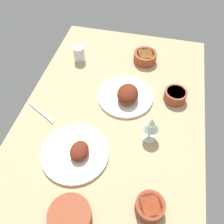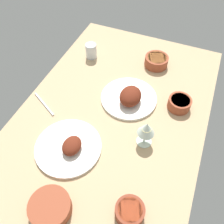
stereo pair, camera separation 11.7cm
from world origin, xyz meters
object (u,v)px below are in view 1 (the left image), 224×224
at_px(water_tumbler, 79,54).
at_px(bowl_sauce, 150,207).
at_px(bowl_soup, 145,57).
at_px(plate_center_main, 126,95).
at_px(bowl_onions, 175,95).
at_px(wine_glass, 151,125).
at_px(fork_loose, 41,113).
at_px(plate_near_viewer, 76,153).
at_px(bowl_cream, 70,216).

bearing_deg(water_tumbler, bowl_sauce, 34.02).
height_order(bowl_soup, bowl_sauce, bowl_soup).
xyz_separation_m(plate_center_main, bowl_onions, (-0.06, 0.24, 0.00)).
height_order(wine_glass, fork_loose, wine_glass).
height_order(bowl_sauce, water_tumbler, water_tumbler).
relative_size(plate_center_main, plate_near_viewer, 0.98).
height_order(plate_center_main, bowl_cream, plate_center_main).
distance_m(bowl_soup, wine_glass, 0.54).
bearing_deg(plate_center_main, bowl_cream, -8.04).
distance_m(bowl_sauce, fork_loose, 0.68).
relative_size(bowl_onions, fork_loose, 0.61).
distance_m(bowl_cream, wine_glass, 0.48).
bearing_deg(bowl_cream, fork_loose, -144.78).
height_order(plate_center_main, bowl_onions, plate_center_main).
xyz_separation_m(bowl_soup, bowl_onions, (0.27, 0.19, -0.00)).
relative_size(plate_near_viewer, bowl_onions, 2.59).
relative_size(plate_center_main, water_tumbler, 3.24).
distance_m(plate_center_main, bowl_onions, 0.25).
distance_m(bowl_onions, fork_loose, 0.69).
bearing_deg(bowl_sauce, bowl_onions, 174.58).
bearing_deg(bowl_soup, plate_center_main, -8.81).
bearing_deg(fork_loose, bowl_soup, 77.68).
relative_size(plate_center_main, wine_glass, 2.07).
relative_size(bowl_soup, wine_glass, 0.96).
bearing_deg(bowl_onions, bowl_sauce, -5.42).
bearing_deg(water_tumbler, bowl_soup, 101.17).
relative_size(bowl_cream, wine_glass, 1.13).
xyz_separation_m(bowl_sauce, bowl_cream, (0.10, -0.28, -0.00)).
xyz_separation_m(bowl_sauce, bowl_onions, (-0.58, 0.06, 0.00)).
relative_size(bowl_soup, water_tumbler, 1.51).
height_order(bowl_cream, fork_loose, bowl_cream).
bearing_deg(wine_glass, bowl_sauce, 7.90).
relative_size(bowl_sauce, wine_glass, 0.79).
relative_size(plate_center_main, bowl_sauce, 2.63).
xyz_separation_m(bowl_soup, fork_loose, (0.51, -0.45, -0.03)).
relative_size(bowl_cream, water_tumbler, 1.77).
bearing_deg(fork_loose, plate_near_viewer, -7.29).
height_order(plate_near_viewer, bowl_soup, plate_near_viewer).
relative_size(bowl_cream, fork_loose, 0.85).
bearing_deg(bowl_cream, bowl_sauce, 109.48).
relative_size(plate_near_viewer, bowl_sauce, 2.69).
height_order(plate_center_main, plate_near_viewer, plate_center_main).
height_order(water_tumbler, fork_loose, water_tumbler).
height_order(plate_near_viewer, fork_loose, plate_near_viewer).
bearing_deg(bowl_cream, water_tumbler, -164.33).
xyz_separation_m(plate_center_main, plate_near_viewer, (0.37, -0.15, -0.01)).
height_order(bowl_onions, wine_glass, wine_glass).
relative_size(plate_center_main, fork_loose, 1.55).
bearing_deg(bowl_sauce, bowl_soup, -170.68).
distance_m(plate_center_main, bowl_cream, 0.63).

